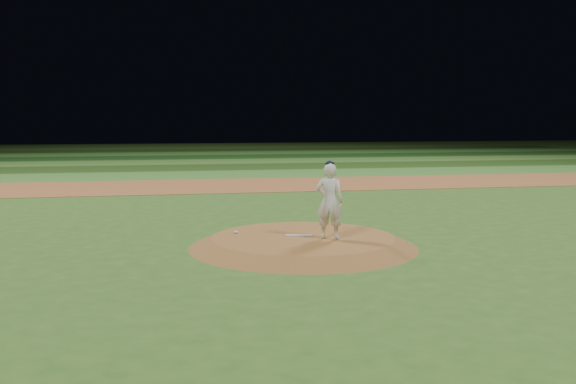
{
  "coord_description": "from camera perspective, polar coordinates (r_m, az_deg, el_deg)",
  "views": [
    {
      "loc": [
        -3.16,
        -14.86,
        3.14
      ],
      "look_at": [
        0.0,
        2.0,
        1.1
      ],
      "focal_mm": 40.0,
      "sensor_mm": 36.0,
      "label": 1
    }
  ],
  "objects": [
    {
      "name": "pitcher_on_mound",
      "position": [
        15.09,
        3.72,
        -0.77
      ],
      "size": [
        0.77,
        0.66,
        1.85
      ],
      "color": "white",
      "rests_on": "pitchers_mound"
    },
    {
      "name": "infield_dirt_band",
      "position": [
        29.2,
        -4.34,
        0.61
      ],
      "size": [
        70.0,
        6.0,
        0.02
      ],
      "primitive_type": "cube",
      "color": "#95562E",
      "rests_on": "ground"
    },
    {
      "name": "rosin_bag",
      "position": [
        15.96,
        -4.65,
        -3.57
      ],
      "size": [
        0.11,
        0.11,
        0.06
      ],
      "primitive_type": "ellipsoid",
      "color": "white",
      "rests_on": "pitchers_mound"
    },
    {
      "name": "ground",
      "position": [
        15.52,
        1.36,
        -4.9
      ],
      "size": [
        120.0,
        120.0,
        0.0
      ],
      "primitive_type": "plane",
      "color": "#345F1E",
      "rests_on": "ground"
    },
    {
      "name": "outfield_stripe_5",
      "position": [
        59.53,
        -7.56,
        3.7
      ],
      "size": [
        70.0,
        5.0,
        0.02
      ],
      "primitive_type": "cube",
      "color": "#1D3F14",
      "rests_on": "ground"
    },
    {
      "name": "outfield_stripe_0",
      "position": [
        34.65,
        -5.33,
        1.56
      ],
      "size": [
        70.0,
        5.0,
        0.02
      ],
      "primitive_type": "cube",
      "color": "#39742A",
      "rests_on": "ground"
    },
    {
      "name": "pitching_rubber",
      "position": [
        15.54,
        0.96,
        -3.88
      ],
      "size": [
        0.67,
        0.31,
        0.03
      ],
      "primitive_type": "cube",
      "rotation": [
        0.0,
        0.0,
        -0.23
      ],
      "color": "silver",
      "rests_on": "pitchers_mound"
    },
    {
      "name": "outfield_stripe_2",
      "position": [
        44.59,
        -6.52,
        2.7
      ],
      "size": [
        70.0,
        5.0,
        0.02
      ],
      "primitive_type": "cube",
      "color": "#3E7129",
      "rests_on": "ground"
    },
    {
      "name": "outfield_stripe_4",
      "position": [
        54.54,
        -7.28,
        3.43
      ],
      "size": [
        70.0,
        5.0,
        0.02
      ],
      "primitive_type": "cube",
      "color": "#377029",
      "rests_on": "ground"
    },
    {
      "name": "pitchers_mound",
      "position": [
        15.49,
        1.37,
        -4.44
      ],
      "size": [
        5.5,
        5.5,
        0.25
      ],
      "primitive_type": "cone",
      "color": "brown",
      "rests_on": "ground"
    },
    {
      "name": "outfield_stripe_1",
      "position": [
        39.61,
        -6.0,
        2.2
      ],
      "size": [
        70.0,
        5.0,
        0.02
      ],
      "primitive_type": "cube",
      "color": "#214215",
      "rests_on": "ground"
    },
    {
      "name": "outfield_stripe_3",
      "position": [
        49.56,
        -6.94,
        3.1
      ],
      "size": [
        70.0,
        5.0,
        0.02
      ],
      "primitive_type": "cube",
      "color": "#174014",
      "rests_on": "ground"
    }
  ]
}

